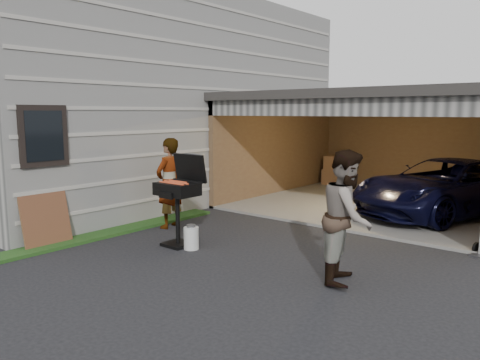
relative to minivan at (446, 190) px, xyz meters
The scene contains 10 objects.
ground 6.72m from the minivan, 111.50° to the right, with size 80.00×80.00×0.00m, color black.
house 8.99m from the minivan, 165.27° to the right, with size 7.00×11.00×5.50m, color #474744.
groundcover_strip 8.64m from the minivan, 123.06° to the right, with size 0.50×8.00×0.06m, color #193814.
garage 2.16m from the minivan, 161.29° to the left, with size 6.80×6.30×2.90m.
minivan is the anchor object (origin of this frame).
woman 6.32m from the minivan, 131.71° to the right, with size 0.69×0.45×1.90m, color #9AA3C1.
man 5.26m from the minivan, 88.37° to the right, with size 0.93×0.72×1.90m, color #432E1A.
bbq_grill 6.31m from the minivan, 118.96° to the right, with size 0.75×0.66×1.66m.
propane_tank 6.20m from the minivan, 115.95° to the right, with size 0.27×0.27×0.40m, color silver.
plywood_panel 8.61m from the minivan, 124.30° to the right, with size 0.04×0.89×0.99m, color #58301E.
Camera 1 is at (5.57, -5.00, 2.42)m, focal length 35.00 mm.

